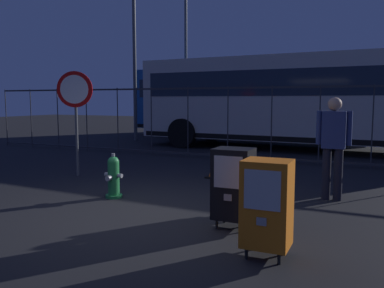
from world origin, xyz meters
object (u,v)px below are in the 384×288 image
(pedestrian, at_px, (333,142))
(street_light_near_right, at_px, (134,16))
(newspaper_box_primary, at_px, (233,184))
(newspaper_box_secondary, at_px, (267,203))
(bus_far, at_px, (252,98))
(street_light_near_left, at_px, (186,40))
(fire_hydrant, at_px, (114,177))
(stop_sign, at_px, (75,101))
(traffic_cone, at_px, (216,165))
(bus_near, at_px, (300,97))

(pedestrian, distance_m, street_light_near_right, 11.52)
(newspaper_box_primary, height_order, newspaper_box_secondary, same)
(bus_far, distance_m, street_light_near_left, 4.69)
(pedestrian, bearing_deg, fire_hydrant, -157.90)
(newspaper_box_primary, height_order, stop_sign, stop_sign)
(street_light_near_right, bearing_deg, bus_far, 38.86)
(fire_hydrant, relative_size, pedestrian, 0.45)
(newspaper_box_primary, height_order, traffic_cone, newspaper_box_primary)
(stop_sign, bearing_deg, fire_hydrant, -34.55)
(newspaper_box_primary, height_order, bus_far, bus_far)
(newspaper_box_secondary, relative_size, bus_near, 0.10)
(newspaper_box_primary, distance_m, bus_far, 12.70)
(bus_near, bearing_deg, fire_hydrant, -99.47)
(fire_hydrant, height_order, bus_far, bus_far)
(pedestrian, relative_size, bus_near, 0.16)
(traffic_cone, distance_m, bus_far, 9.51)
(fire_hydrant, xyz_separation_m, bus_far, (-0.97, 11.54, 1.36))
(bus_far, bearing_deg, pedestrian, -66.10)
(traffic_cone, bearing_deg, bus_far, 101.59)
(bus_near, relative_size, street_light_near_left, 1.35)
(fire_hydrant, bearing_deg, newspaper_box_primary, -16.20)
(fire_hydrant, relative_size, traffic_cone, 1.41)
(street_light_near_right, bearing_deg, traffic_cone, -46.13)
(stop_sign, bearing_deg, pedestrian, 0.84)
(pedestrian, bearing_deg, street_light_near_left, 125.37)
(newspaper_box_primary, bearing_deg, fire_hydrant, 163.80)
(bus_near, height_order, bus_far, same)
(newspaper_box_secondary, height_order, stop_sign, stop_sign)
(newspaper_box_primary, xyz_separation_m, street_light_near_right, (-7.22, 9.05, 4.35))
(newspaper_box_primary, relative_size, pedestrian, 0.61)
(bus_far, xyz_separation_m, street_light_near_right, (-3.93, -3.16, 3.21))
(traffic_cone, bearing_deg, newspaper_box_primary, -64.99)
(fire_hydrant, xyz_separation_m, stop_sign, (-1.85, 1.28, 1.25))
(stop_sign, distance_m, pedestrian, 5.23)
(traffic_cone, xyz_separation_m, street_light_near_left, (-5.52, 10.20, 4.25))
(street_light_near_right, bearing_deg, pedestrian, -40.51)
(pedestrian, relative_size, street_light_near_right, 0.19)
(newspaper_box_primary, distance_m, traffic_cone, 3.33)
(pedestrian, distance_m, bus_near, 6.79)
(bus_far, height_order, street_light_near_right, street_light_near_right)
(newspaper_box_secondary, bearing_deg, stop_sign, 150.29)
(street_light_near_right, bearing_deg, newspaper_box_primary, -51.44)
(street_light_near_left, bearing_deg, newspaper_box_primary, -62.32)
(bus_near, relative_size, street_light_near_right, 1.22)
(pedestrian, height_order, bus_near, bus_near)
(stop_sign, xyz_separation_m, bus_near, (3.55, 6.62, 0.11))
(newspaper_box_primary, bearing_deg, newspaper_box_secondary, -51.49)
(fire_hydrant, relative_size, street_light_near_right, 0.09)
(fire_hydrant, bearing_deg, bus_far, 94.78)
(traffic_cone, bearing_deg, street_light_near_right, 133.87)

